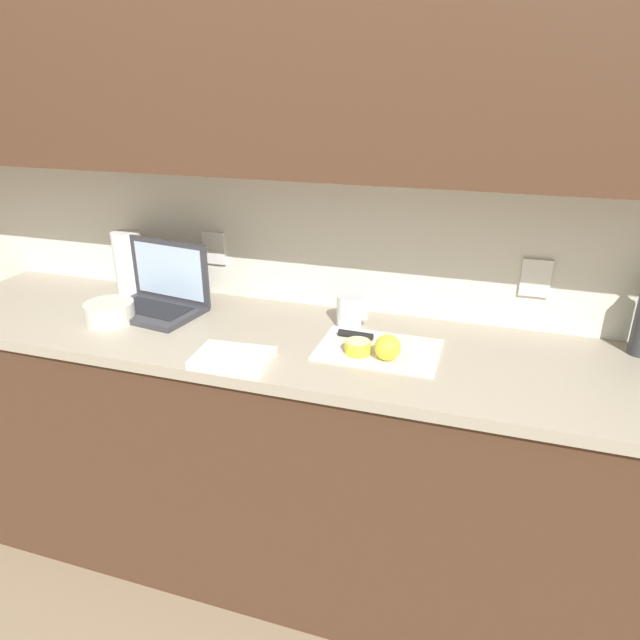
% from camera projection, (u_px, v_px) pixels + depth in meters
% --- Properties ---
extents(ground_plane, '(12.00, 12.00, 0.00)m').
position_uv_depth(ground_plane, '(291.00, 560.00, 2.16)').
color(ground_plane, '#847056').
rests_on(ground_plane, ground).
extents(wall_back, '(5.20, 0.38, 2.60)m').
position_uv_depth(wall_back, '(306.00, 123.00, 1.75)').
color(wall_back, silver).
rests_on(wall_back, ground_plane).
extents(counter_unit, '(2.58, 0.59, 0.93)m').
position_uv_depth(counter_unit, '(283.00, 455.00, 1.99)').
color(counter_unit, '#472D1E').
rests_on(counter_unit, ground_plane).
extents(laptop, '(0.36, 0.27, 0.24)m').
position_uv_depth(laptop, '(160.00, 295.00, 1.99)').
color(laptop, '#333338').
rests_on(laptop, counter_unit).
extents(cutting_board, '(0.36, 0.25, 0.01)m').
position_uv_depth(cutting_board, '(379.00, 350.00, 1.71)').
color(cutting_board, silver).
rests_on(cutting_board, counter_unit).
extents(knife, '(0.30, 0.04, 0.02)m').
position_uv_depth(knife, '(369.00, 337.00, 1.76)').
color(knife, silver).
rests_on(knife, cutting_board).
extents(lemon_half_cut, '(0.08, 0.08, 0.04)m').
position_uv_depth(lemon_half_cut, '(358.00, 347.00, 1.67)').
color(lemon_half_cut, yellow).
rests_on(lemon_half_cut, cutting_board).
extents(lemon_whole_beside, '(0.08, 0.08, 0.08)m').
position_uv_depth(lemon_whole_beside, '(388.00, 348.00, 1.63)').
color(lemon_whole_beside, yellow).
rests_on(lemon_whole_beside, cutting_board).
extents(measuring_cup, '(0.10, 0.08, 0.10)m').
position_uv_depth(measuring_cup, '(349.00, 311.00, 1.87)').
color(measuring_cup, silver).
rests_on(measuring_cup, counter_unit).
extents(bowl_white, '(0.16, 0.16, 0.07)m').
position_uv_depth(bowl_white, '(110.00, 312.00, 1.91)').
color(bowl_white, beige).
rests_on(bowl_white, counter_unit).
extents(paper_towel_roll, '(0.11, 0.11, 0.23)m').
position_uv_depth(paper_towel_roll, '(129.00, 263.00, 2.14)').
color(paper_towel_roll, white).
rests_on(paper_towel_roll, counter_unit).
extents(dish_towel, '(0.23, 0.18, 0.02)m').
position_uv_depth(dish_towel, '(233.00, 358.00, 1.64)').
color(dish_towel, silver).
rests_on(dish_towel, counter_unit).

